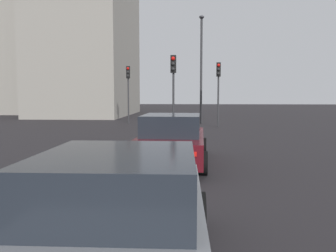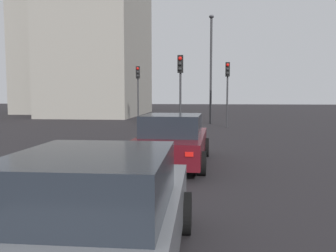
{
  "view_description": "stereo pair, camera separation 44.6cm",
  "coord_description": "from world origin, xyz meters",
  "views": [
    {
      "loc": [
        -0.5,
        -0.61,
        2.11
      ],
      "look_at": [
        9.46,
        0.03,
        1.22
      ],
      "focal_mm": 37.06,
      "sensor_mm": 36.0,
      "label": 1
    },
    {
      "loc": [
        -0.46,
        -1.05,
        2.11
      ],
      "look_at": [
        9.46,
        0.03,
        1.22
      ],
      "focal_mm": 37.06,
      "sensor_mm": 36.0,
      "label": 2
    }
  ],
  "objects": [
    {
      "name": "traffic_light_far_left",
      "position": [
        17.53,
        0.28,
        2.99
      ],
      "size": [
        0.32,
        0.29,
        4.16
      ],
      "rotation": [
        0.0,
        0.0,
        3.09
      ],
      "color": "#2D2D30",
      "rests_on": "ground_plane"
    },
    {
      "name": "traffic_light_near_right",
      "position": [
        22.19,
        -2.41,
        3.02
      ],
      "size": [
        0.32,
        0.3,
        4.2
      ],
      "rotation": [
        0.0,
        0.0,
        3.05
      ],
      "color": "#2D2D30",
      "rests_on": "ground_plane"
    },
    {
      "name": "car_grey_second",
      "position": [
        3.26,
        0.17,
        0.73
      ],
      "size": [
        4.4,
        2.12,
        1.5
      ],
      "rotation": [
        0.0,
        0.0,
        0.02
      ],
      "color": "slate",
      "rests_on": "ground_plane"
    },
    {
      "name": "street_lamp_kerbside",
      "position": [
        25.13,
        -1.39,
        4.58
      ],
      "size": [
        0.56,
        0.36,
        7.83
      ],
      "color": "#2D2D30",
      "rests_on": "ground_plane"
    },
    {
      "name": "car_maroon_lead",
      "position": [
        9.98,
        -0.06,
        0.74
      ],
      "size": [
        4.7,
        2.23,
        1.53
      ],
      "rotation": [
        0.0,
        0.0,
        -0.03
      ],
      "color": "#510F16",
      "rests_on": "ground_plane"
    },
    {
      "name": "traffic_light_near_left",
      "position": [
        25.1,
        4.0,
        3.04
      ],
      "size": [
        0.32,
        0.3,
        4.24
      ],
      "rotation": [
        0.0,
        0.0,
        3.25
      ],
      "color": "#2D2D30",
      "rests_on": "ground_plane"
    },
    {
      "name": "building_facade_left",
      "position": [
        35.88,
        10.0,
        8.89
      ],
      "size": [
        14.9,
        8.38,
        17.77
      ],
      "primitive_type": "cube",
      "color": "gray",
      "rests_on": "ground_plane"
    },
    {
      "name": "building_facade_center",
      "position": [
        41.76,
        16.0,
        6.64
      ],
      "size": [
        14.04,
        8.37,
        13.28
      ],
      "primitive_type": "cube",
      "color": "gray",
      "rests_on": "ground_plane"
    }
  ]
}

